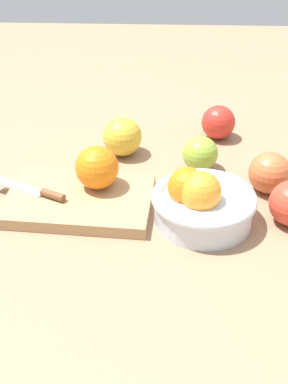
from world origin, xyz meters
The scene contains 9 objects.
ground_plane centered at (0.00, 0.00, 0.00)m, with size 2.40×2.40×0.00m, color #997556.
bowl centered at (-0.11, 0.12, 0.04)m, with size 0.17×0.17×0.10m.
cutting_board centered at (0.10, 0.08, 0.01)m, with size 0.25×0.18×0.02m, color tan.
orange_on_board centered at (0.07, 0.06, 0.06)m, with size 0.08×0.08×0.08m, color orange.
knife centered at (0.17, 0.08, 0.03)m, with size 0.15×0.08×0.01m.
apple_mid_left centered at (-0.24, 0.02, 0.04)m, with size 0.08×0.08×0.08m, color #CC6638.
apple_front_right centered at (0.04, -0.11, 0.04)m, with size 0.08×0.08×0.08m, color gold.
apple_front_left centered at (-0.16, -0.19, 0.04)m, with size 0.07×0.07×0.07m, color red.
apple_front_left_2 centered at (-0.11, -0.05, 0.03)m, with size 0.07×0.07×0.07m, color #8EB738.
Camera 1 is at (-0.05, 0.78, 0.48)m, focal length 45.18 mm.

